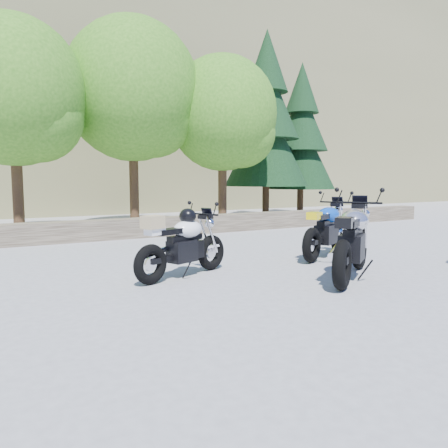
{
  "coord_description": "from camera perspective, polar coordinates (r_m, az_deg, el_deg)",
  "views": [
    {
      "loc": [
        -3.54,
        -5.49,
        1.52
      ],
      "look_at": [
        0.2,
        1.0,
        0.75
      ],
      "focal_mm": 35.0,
      "sensor_mm": 36.0,
      "label": 1
    }
  ],
  "objects": [
    {
      "name": "ground",
      "position": [
        6.71,
        2.81,
        -7.24
      ],
      "size": [
        90.0,
        90.0,
        0.0
      ],
      "primitive_type": "plane",
      "color": "gray",
      "rests_on": "ground"
    },
    {
      "name": "stone_wall",
      "position": [
        11.61,
        -12.03,
        -0.54
      ],
      "size": [
        22.0,
        0.55,
        0.5
      ],
      "primitive_type": "cube",
      "color": "#453A2E",
      "rests_on": "ground"
    },
    {
      "name": "hillside",
      "position": [
        34.64,
        -19.36,
        15.49
      ],
      "size": [
        80.0,
        30.0,
        15.0
      ],
      "primitive_type": "cube",
      "color": "olive",
      "rests_on": "ground"
    },
    {
      "name": "tree_decid_left",
      "position": [
        12.85,
        -25.31,
        14.79
      ],
      "size": [
        3.67,
        3.67,
        5.62
      ],
      "color": "#382314",
      "rests_on": "ground"
    },
    {
      "name": "tree_decid_mid",
      "position": [
        13.99,
        -11.39,
        16.13
      ],
      "size": [
        4.08,
        4.08,
        6.24
      ],
      "color": "#382314",
      "rests_on": "ground"
    },
    {
      "name": "tree_decid_right",
      "position": [
        14.52,
        0.29,
        13.7
      ],
      "size": [
        3.54,
        3.54,
        5.41
      ],
      "color": "#382314",
      "rests_on": "ground"
    },
    {
      "name": "conifer_near",
      "position": [
        16.94,
        5.57,
        13.17
      ],
      "size": [
        3.17,
        3.17,
        7.06
      ],
      "color": "#382314",
      "rests_on": "ground"
    },
    {
      "name": "conifer_far",
      "position": [
        18.7,
        10.06,
        11.15
      ],
      "size": [
        2.82,
        2.82,
        6.27
      ],
      "color": "#382314",
      "rests_on": "ground"
    },
    {
      "name": "silver_bike",
      "position": [
        6.96,
        16.41,
        -2.28
      ],
      "size": [
        1.99,
        1.45,
        1.16
      ],
      "rotation": [
        0.0,
        0.0,
        0.61
      ],
      "color": "black",
      "rests_on": "ground"
    },
    {
      "name": "white_bike",
      "position": [
        6.81,
        -5.45,
        -2.57
      ],
      "size": [
        1.85,
        0.87,
        1.07
      ],
      "rotation": [
        0.0,
        0.0,
        0.36
      ],
      "color": "black",
      "rests_on": "ground"
    },
    {
      "name": "blue_bike",
      "position": [
        8.77,
        13.23,
        -0.84
      ],
      "size": [
        1.97,
        1.11,
        1.07
      ],
      "rotation": [
        0.0,
        0.0,
        0.47
      ],
      "color": "black",
      "rests_on": "ground"
    }
  ]
}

